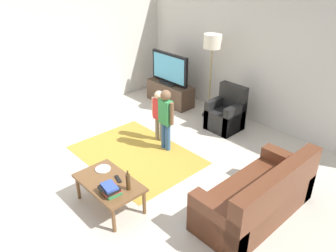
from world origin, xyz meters
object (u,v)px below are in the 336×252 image
child_center (166,115)px  tv_remote (118,179)px  tv (169,69)px  plate (103,169)px  armchair (227,115)px  coffee_table (109,184)px  child_near_tv (159,111)px  bottle (128,182)px  tv_stand (170,93)px  couch (260,199)px  floor_lamp (212,46)px  book_stack (110,189)px

child_center → tv_remote: bearing=-66.0°
tv → plate: size_ratio=5.00×
armchair → plate: (0.09, -2.97, 0.13)m
tv → coffee_table: tv is taller
child_near_tv → bottle: (1.26, -1.65, -0.06)m
tv → plate: tv is taller
tv → bottle: (2.42, -2.99, -0.30)m
child_center → bottle: bearing=-58.4°
tv_stand → child_center: child_center is taller
tv_stand → couch: (3.65, -1.76, 0.05)m
child_near_tv → child_center: (0.33, -0.13, 0.09)m
tv → couch: size_ratio=0.61×
floor_lamp → tv_remote: bearing=-71.1°
couch → book_stack: size_ratio=6.35×
tv_stand → plate: tv_stand is taller
floor_lamp → child_near_tv: floor_lamp is taller
tv_stand → armchair: 1.72m
coffee_table → tv_remote: 0.14m
armchair → coffee_table: armchair is taller
tv → bottle: bearing=-51.0°
tv_stand → plate: size_ratio=5.45×
tv_stand → child_near_tv: child_near_tv is taller
child_near_tv → tv_remote: child_near_tv is taller
floor_lamp → child_near_tv: bearing=-86.9°
tv_stand → bottle: (2.42, -3.01, 0.30)m
armchair → plate: armchair is taller
tv_stand → coffee_table: size_ratio=1.20×
child_near_tv → coffee_table: size_ratio=1.01×
couch → coffee_table: 2.06m
tv → floor_lamp: bearing=9.1°
tv_remote → bottle: bearing=11.4°
child_near_tv → child_center: 0.36m
tv → book_stack: tv is taller
couch → coffee_table: couch is taller
armchair → coffee_table: (0.39, -3.07, 0.07)m
armchair → child_near_tv: size_ratio=0.89×
armchair → child_center: (-0.23, -1.45, 0.39)m
floor_lamp → bottle: bearing=-66.9°
child_center → tv_remote: child_center is taller
tv_stand → plate: bearing=-59.1°
plate → floor_lamp: bearing=102.9°
tv_stand → floor_lamp: bearing=8.0°
floor_lamp → book_stack: size_ratio=6.28×
bottle → tv_stand: bearing=128.8°
armchair → coffee_table: bearing=-82.8°
child_center → child_near_tv: bearing=158.2°
couch → plate: bearing=-145.7°
couch → book_stack: bearing=-131.9°
armchair → book_stack: (0.60, -3.20, 0.18)m
tv_stand → child_near_tv: 1.82m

